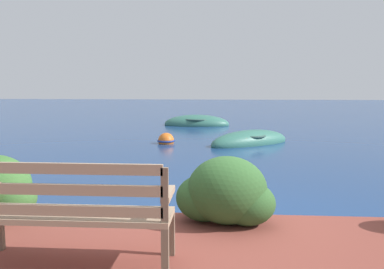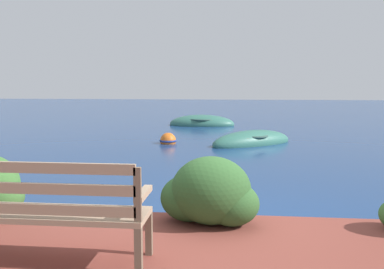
{
  "view_description": "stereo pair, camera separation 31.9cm",
  "coord_description": "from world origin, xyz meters",
  "px_view_note": "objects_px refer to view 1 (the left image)",
  "views": [
    {
      "loc": [
        0.06,
        -5.01,
        1.79
      ],
      "look_at": [
        -0.72,
        5.56,
        0.5
      ],
      "focal_mm": 40.0,
      "sensor_mm": 36.0,
      "label": 1
    },
    {
      "loc": [
        0.38,
        -4.99,
        1.79
      ],
      "look_at": [
        -0.72,
        5.56,
        0.5
      ],
      "focal_mm": 40.0,
      "sensor_mm": 36.0,
      "label": 2
    }
  ],
  "objects_px": {
    "rowboat_nearest": "(250,142)",
    "rowboat_mid": "(197,124)",
    "mooring_buoy": "(166,141)",
    "park_bench": "(74,210)"
  },
  "relations": [
    {
      "from": "park_bench",
      "to": "mooring_buoy",
      "type": "height_order",
      "value": "park_bench"
    },
    {
      "from": "park_bench",
      "to": "rowboat_mid",
      "type": "distance_m",
      "value": 14.34
    },
    {
      "from": "rowboat_nearest",
      "to": "rowboat_mid",
      "type": "distance_m",
      "value": 5.66
    },
    {
      "from": "rowboat_nearest",
      "to": "mooring_buoy",
      "type": "distance_m",
      "value": 2.46
    },
    {
      "from": "park_bench",
      "to": "mooring_buoy",
      "type": "distance_m",
      "value": 8.94
    },
    {
      "from": "rowboat_nearest",
      "to": "mooring_buoy",
      "type": "height_order",
      "value": "rowboat_nearest"
    },
    {
      "from": "park_bench",
      "to": "mooring_buoy",
      "type": "xyz_separation_m",
      "value": [
        -0.4,
        8.91,
        -0.62
      ]
    },
    {
      "from": "rowboat_nearest",
      "to": "rowboat_mid",
      "type": "xyz_separation_m",
      "value": [
        -1.9,
        5.33,
        0.01
      ]
    },
    {
      "from": "rowboat_mid",
      "to": "mooring_buoy",
      "type": "relative_size",
      "value": 5.24
    },
    {
      "from": "mooring_buoy",
      "to": "rowboat_nearest",
      "type": "bearing_deg",
      "value": 1.9
    }
  ]
}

